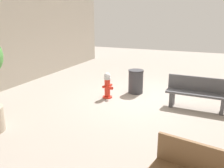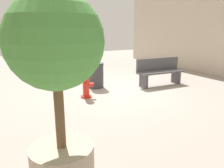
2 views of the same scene
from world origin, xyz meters
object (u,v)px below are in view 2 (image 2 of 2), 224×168
at_px(fire_hydrant, 86,83).
at_px(trash_bin, 96,75).
at_px(bench_near, 160,71).
at_px(planter_tree, 57,75).

distance_m(fire_hydrant, trash_bin, 1.13).
relative_size(fire_hydrant, trash_bin, 1.04).
relative_size(bench_near, trash_bin, 2.15).
bearing_deg(bench_near, fire_hydrant, 2.67).
height_order(bench_near, planter_tree, planter_tree).
bearing_deg(bench_near, planter_tree, 37.98).
height_order(fire_hydrant, planter_tree, planter_tree).
bearing_deg(planter_tree, bench_near, -142.02).
relative_size(fire_hydrant, bench_near, 0.48).
distance_m(fire_hydrant, planter_tree, 3.87).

